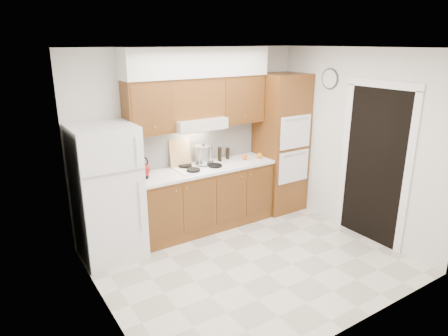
{
  "coord_description": "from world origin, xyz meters",
  "views": [
    {
      "loc": [
        -2.72,
        -3.55,
        2.67
      ],
      "look_at": [
        -0.11,
        0.45,
        1.15
      ],
      "focal_mm": 32.0,
      "sensor_mm": 36.0,
      "label": 1
    }
  ],
  "objects_px": {
    "kettle": "(143,170)",
    "stock_pot": "(204,155)",
    "fridge": "(107,193)",
    "oven_cabinet": "(280,143)"
  },
  "relations": [
    {
      "from": "fridge",
      "to": "oven_cabinet",
      "type": "height_order",
      "value": "oven_cabinet"
    },
    {
      "from": "oven_cabinet",
      "to": "stock_pot",
      "type": "distance_m",
      "value": 1.38
    },
    {
      "from": "oven_cabinet",
      "to": "kettle",
      "type": "bearing_deg",
      "value": 179.07
    },
    {
      "from": "kettle",
      "to": "stock_pot",
      "type": "height_order",
      "value": "stock_pot"
    },
    {
      "from": "kettle",
      "to": "fridge",
      "type": "bearing_deg",
      "value": -170.51
    },
    {
      "from": "oven_cabinet",
      "to": "fridge",
      "type": "bearing_deg",
      "value": -179.3
    },
    {
      "from": "fridge",
      "to": "kettle",
      "type": "bearing_deg",
      "value": 8.17
    },
    {
      "from": "fridge",
      "to": "stock_pot",
      "type": "xyz_separation_m",
      "value": [
        1.47,
        0.13,
        0.24
      ]
    },
    {
      "from": "kettle",
      "to": "stock_pot",
      "type": "relative_size",
      "value": 0.76
    },
    {
      "from": "oven_cabinet",
      "to": "stock_pot",
      "type": "relative_size",
      "value": 8.43
    }
  ]
}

